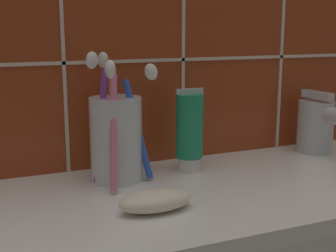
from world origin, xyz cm
name	(u,v)px	position (x,y,z in cm)	size (l,w,h in cm)	color
sink_counter	(214,194)	(0.00, 0.00, 1.00)	(73.02, 29.19, 2.00)	white
tile_wall_backsplash	(170,22)	(0.01, 14.84, 23.35)	(83.02, 1.72, 46.68)	#933819
toothbrush_cup	(116,136)	(-11.05, 7.69, 8.17)	(9.88, 11.59, 17.72)	silver
toothpaste_tube	(188,131)	(-0.29, 7.78, 7.94)	(4.14, 3.94, 12.11)	white
sink_faucet	(318,124)	(24.14, 8.47, 6.80)	(5.92, 10.46, 10.22)	silver
soap_bar	(156,201)	(-10.22, -4.70, 3.21)	(8.82, 4.38, 2.42)	silver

